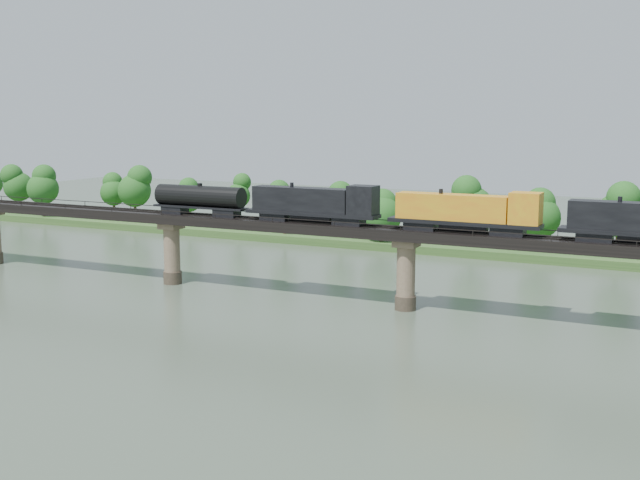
% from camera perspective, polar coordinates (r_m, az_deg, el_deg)
% --- Properties ---
extents(ground, '(400.00, 400.00, 0.00)m').
position_cam_1_polar(ground, '(87.31, -0.75, -9.25)').
color(ground, '#344234').
rests_on(ground, ground).
extents(far_bank, '(300.00, 24.00, 1.60)m').
position_cam_1_polar(far_bank, '(165.50, 12.61, -0.44)').
color(far_bank, '#2A4B1E').
rests_on(far_bank, ground).
extents(bridge, '(236.00, 30.00, 11.50)m').
position_cam_1_polar(bridge, '(112.68, 6.13, -2.25)').
color(bridge, '#473A2D').
rests_on(bridge, ground).
extents(bridge_superstructure, '(220.00, 4.90, 0.75)m').
position_cam_1_polar(bridge_superstructure, '(111.62, 6.18, 0.94)').
color(bridge_superstructure, black).
rests_on(bridge_superstructure, bridge).
extents(far_treeline, '(289.06, 17.54, 13.60)m').
position_cam_1_polar(far_treeline, '(162.19, 9.51, 2.33)').
color(far_treeline, '#382619').
rests_on(far_treeline, far_bank).
extents(freight_train, '(83.59, 3.26, 5.75)m').
position_cam_1_polar(freight_train, '(111.09, 6.52, 2.18)').
color(freight_train, black).
rests_on(freight_train, bridge).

